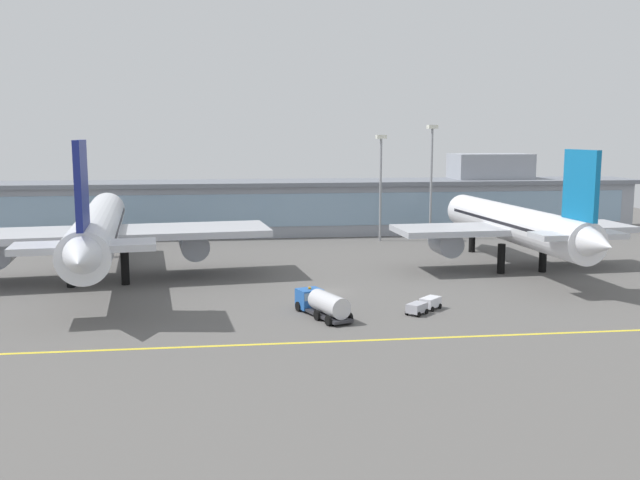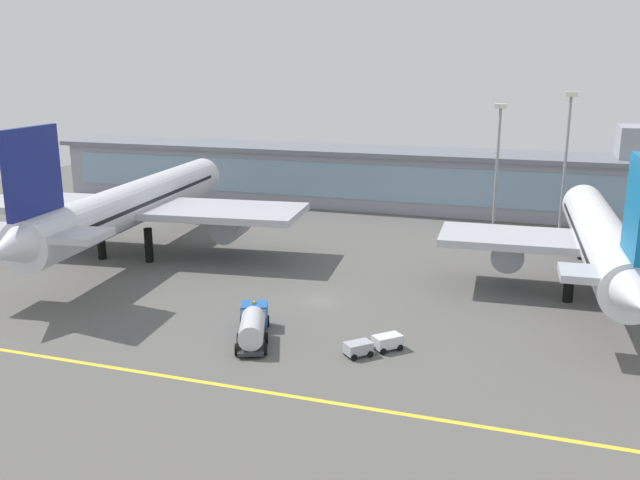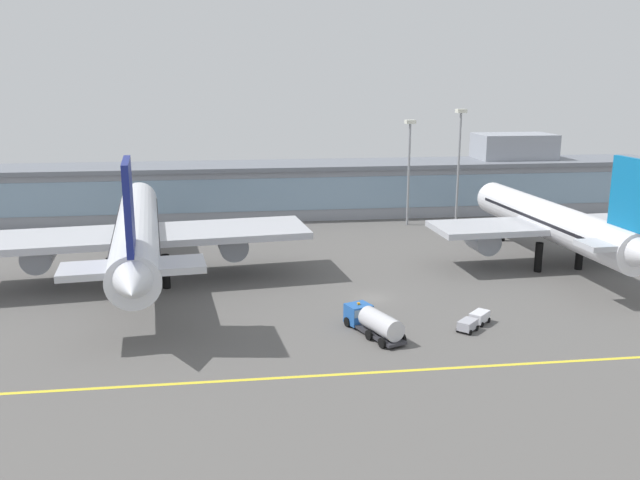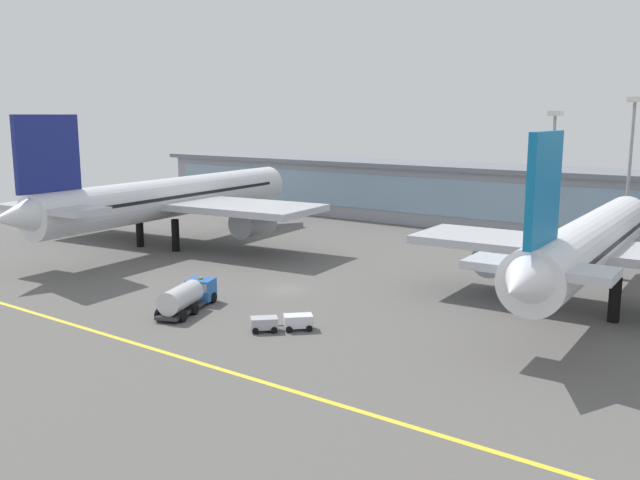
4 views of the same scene
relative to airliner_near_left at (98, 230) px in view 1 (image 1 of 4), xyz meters
The scene contains 9 objects.
ground_plane 32.97m from the airliner_near_left, 19.52° to the right, with size 196.47×196.47×0.00m, color #5B5956.
taxiway_centreline_stripe 45.21m from the airliner_near_left, 47.19° to the right, with size 157.18×0.50×0.01m, color yellow.
terminal_building 53.97m from the airliner_near_left, 53.06° to the left, with size 143.34×14.00×15.93m.
airliner_near_left is the anchor object (origin of this frame).
airliner_near_right 59.72m from the airliner_near_left, ahead, with size 35.98×49.64×18.10m.
fuel_tanker_truck 36.47m from the airliner_near_left, 39.58° to the right, with size 5.63×9.31×2.90m.
baggage_tug_near 45.92m from the airliner_near_left, 29.57° to the right, with size 5.05×5.04×1.40m.
apron_light_mast_west 65.40m from the airliner_near_left, 30.23° to the left, with size 1.80×1.80×21.72m.
apron_light_mast_centre 55.99m from the airliner_near_left, 34.24° to the left, with size 1.80×1.80×19.86m.
Camera 1 is at (-12.47, -87.56, 19.91)m, focal length 39.64 mm.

